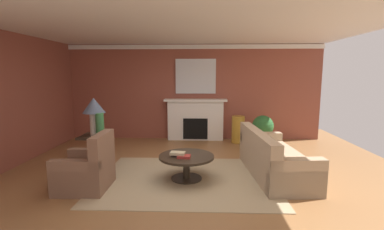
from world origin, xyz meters
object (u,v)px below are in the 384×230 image
(vase_tall_corner, at_px, (238,129))
(potted_plant, at_px, (263,128))
(mantel_mirror, at_px, (196,76))
(fireplace, at_px, (195,121))
(coffee_table, at_px, (186,162))
(armchair_near_window, at_px, (87,171))
(side_table, at_px, (96,150))
(vase_on_side_table, at_px, (100,125))
(sofa, at_px, (273,160))
(table_lamp, at_px, (94,109))

(vase_tall_corner, relative_size, potted_plant, 0.90)
(mantel_mirror, xyz_separation_m, potted_plant, (1.80, -0.80, -1.35))
(mantel_mirror, bearing_deg, potted_plant, -24.06)
(mantel_mirror, bearing_deg, fireplace, -90.00)
(coffee_table, xyz_separation_m, vase_tall_corner, (1.29, 2.78, 0.04))
(fireplace, distance_m, potted_plant, 1.93)
(armchair_near_window, relative_size, side_table, 1.36)
(armchair_near_window, relative_size, vase_tall_corner, 1.27)
(armchair_near_window, xyz_separation_m, vase_on_side_table, (-0.06, 0.85, 0.63))
(coffee_table, relative_size, side_table, 1.43)
(mantel_mirror, relative_size, vase_tall_corner, 1.55)
(mantel_mirror, height_order, sofa, mantel_mirror)
(coffee_table, height_order, side_table, side_table)
(table_lamp, bearing_deg, mantel_mirror, 54.41)
(vase_on_side_table, bearing_deg, sofa, -1.59)
(mantel_mirror, xyz_separation_m, table_lamp, (-1.94, -2.71, -0.62))
(vase_tall_corner, relative_size, vase_on_side_table, 1.60)
(side_table, height_order, table_lamp, table_lamp)
(vase_tall_corner, distance_m, potted_plant, 0.72)
(fireplace, xyz_separation_m, vase_tall_corner, (1.20, -0.30, -0.19))
(fireplace, height_order, side_table, fireplace)
(potted_plant, bearing_deg, vase_tall_corner, 147.42)
(side_table, height_order, vase_on_side_table, vase_on_side_table)
(mantel_mirror, relative_size, side_table, 1.66)
(vase_tall_corner, bearing_deg, mantel_mirror, 160.70)
(vase_on_side_table, bearing_deg, fireplace, 56.56)
(mantel_mirror, bearing_deg, coffee_table, -91.59)
(fireplace, height_order, potted_plant, fireplace)
(fireplace, height_order, vase_on_side_table, fireplace)
(vase_tall_corner, bearing_deg, coffee_table, -114.87)
(fireplace, xyz_separation_m, mantel_mirror, (0.00, 0.12, 1.28))
(armchair_near_window, distance_m, side_table, 1.00)
(mantel_mirror, xyz_separation_m, vase_on_side_table, (-1.79, -2.83, -0.91))
(table_lamp, bearing_deg, sofa, -3.50)
(armchair_near_window, relative_size, potted_plant, 1.14)
(side_table, height_order, potted_plant, potted_plant)
(sofa, distance_m, armchair_near_window, 3.35)
(fireplace, distance_m, vase_on_side_table, 3.27)
(fireplace, xyz_separation_m, vase_on_side_table, (-1.79, -2.71, 0.37))
(side_table, xyz_separation_m, table_lamp, (0.00, 0.00, 0.82))
(mantel_mirror, distance_m, coffee_table, 3.54)
(sofa, relative_size, vase_on_side_table, 4.63)
(table_lamp, height_order, vase_on_side_table, table_lamp)
(armchair_near_window, distance_m, vase_tall_corner, 4.38)
(fireplace, relative_size, sofa, 0.83)
(fireplace, distance_m, sofa, 3.21)
(vase_on_side_table, bearing_deg, mantel_mirror, 57.69)
(coffee_table, bearing_deg, table_lamp, 165.24)
(table_lamp, xyz_separation_m, potted_plant, (3.74, 1.91, -0.73))
(coffee_table, bearing_deg, side_table, 165.24)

